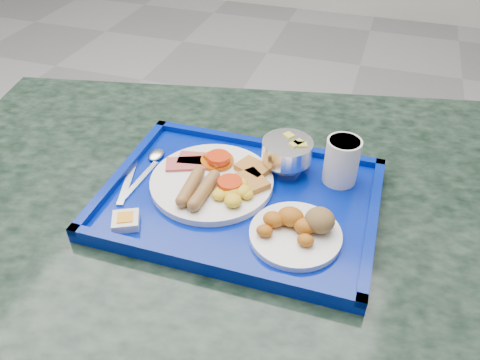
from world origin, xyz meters
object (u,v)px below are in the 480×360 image
Objects in this scene: bread_plate at (299,228)px; fruit_bowl at (287,151)px; tray at (240,200)px; main_plate at (215,181)px; table at (247,274)px; juice_cup at (342,160)px.

bread_plate is 0.18m from fruit_bowl.
tray is 2.13× the size of main_plate.
tray is at bearing -119.41° from fruit_bowl.
table is 2.97× the size of tray.
juice_cup is at bearing 31.31° from table.
main_plate is 0.24m from juice_cup.
fruit_bowl is at bearing 60.59° from tray.
main_plate is 0.15m from fruit_bowl.
juice_cup is (0.16, 0.11, 0.05)m from tray.
bread_plate is (0.11, -0.08, 0.24)m from table.
fruit_bowl is 0.10m from juice_cup.
table is 15.05× the size of fruit_bowl.
fruit_bowl is 1.09× the size of juice_cup.
main_plate is 2.38× the size of fruit_bowl.
juice_cup reaches higher than main_plate.
tray reaches higher than table.
fruit_bowl reaches higher than bread_plate.
bread_plate is at bearing -103.86° from juice_cup.
main_plate is (-0.05, 0.02, 0.02)m from tray.
table is 16.35× the size of juice_cup.
table is at bearing -148.69° from juice_cup.
main_plate is 2.58× the size of juice_cup.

